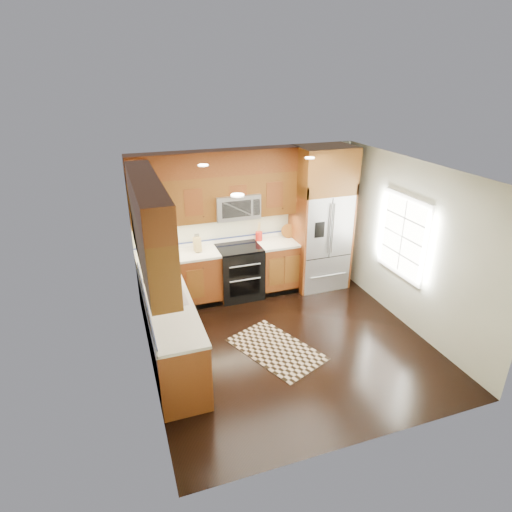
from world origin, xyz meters
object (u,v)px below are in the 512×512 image
object	(u,v)px
rug	(276,349)
range	(239,272)
utensil_crock	(259,234)
refrigerator	(321,219)
knife_block	(197,244)

from	to	relation	value
rug	range	bearing A→B (deg)	67.33
utensil_crock	range	bearing A→B (deg)	-154.77
range	refrigerator	bearing A→B (deg)	-1.40
refrigerator	knife_block	bearing A→B (deg)	176.86
utensil_crock	refrigerator	bearing A→B (deg)	-12.46
refrigerator	rug	bearing A→B (deg)	-131.81
knife_block	utensil_crock	size ratio (longest dim) A/B	0.90
refrigerator	rug	xyz separation A→B (m)	(-1.54, -1.72, -1.30)
range	refrigerator	world-z (taller)	refrigerator
range	utensil_crock	bearing A→B (deg)	25.23
refrigerator	knife_block	xyz separation A→B (m)	(-2.26, 0.12, -0.24)
refrigerator	utensil_crock	size ratio (longest dim) A/B	7.51
range	knife_block	bearing A→B (deg)	173.11
range	rug	size ratio (longest dim) A/B	0.69
knife_block	utensil_crock	distance (m)	1.16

